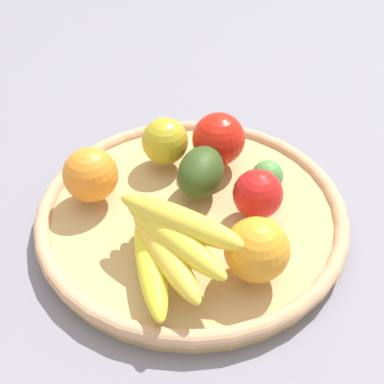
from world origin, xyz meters
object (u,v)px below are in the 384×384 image
(apple_1, at_px, (165,141))
(orange_1, at_px, (91,175))
(lime_0, at_px, (267,176))
(apple_2, at_px, (220,139))
(avocado, at_px, (201,172))
(apple_0, at_px, (258,194))
(orange_0, at_px, (257,250))
(banana_bunch, at_px, (168,243))

(apple_1, relative_size, orange_1, 0.93)
(lime_0, distance_m, orange_1, 0.24)
(apple_2, relative_size, avocado, 0.86)
(apple_0, height_order, orange_0, orange_0)
(lime_0, height_order, apple_0, apple_0)
(apple_2, height_order, avocado, apple_2)
(apple_1, bearing_deg, apple_2, -159.30)
(lime_0, xyz_separation_m, avocado, (0.09, 0.04, 0.01))
(orange_0, relative_size, avocado, 0.83)
(apple_1, bearing_deg, apple_0, 159.28)
(apple_0, bearing_deg, lime_0, -89.26)
(apple_1, distance_m, apple_0, 0.17)
(apple_0, xyz_separation_m, banana_bunch, (0.07, 0.13, 0.01))
(apple_1, relative_size, apple_2, 0.89)
(orange_0, bearing_deg, avocado, -45.57)
(apple_1, height_order, apple_0, apple_1)
(avocado, bearing_deg, apple_2, -92.30)
(lime_0, bearing_deg, apple_2, -23.03)
(orange_0, bearing_deg, banana_bunch, 16.80)
(apple_1, relative_size, orange_0, 0.92)
(banana_bunch, xyz_separation_m, apple_2, (0.01, -0.22, 0.00))
(apple_0, relative_size, apple_2, 0.84)
(lime_0, bearing_deg, banana_bunch, 68.85)
(banana_bunch, distance_m, apple_2, 0.22)
(lime_0, height_order, avocado, avocado)
(orange_1, distance_m, apple_2, 0.19)
(orange_1, distance_m, orange_0, 0.25)
(lime_0, height_order, apple_2, apple_2)
(apple_0, xyz_separation_m, orange_0, (-0.03, 0.10, 0.00))
(apple_0, distance_m, banana_bunch, 0.15)
(orange_1, height_order, orange_0, same)
(lime_0, height_order, apple_1, apple_1)
(orange_0, xyz_separation_m, avocado, (0.11, -0.11, -0.01))
(apple_1, height_order, orange_1, orange_1)
(apple_1, bearing_deg, orange_0, 139.71)
(apple_1, height_order, avocado, apple_1)
(lime_0, distance_m, apple_1, 0.16)
(lime_0, distance_m, orange_0, 0.15)
(orange_1, bearing_deg, apple_0, -166.77)
(banana_bunch, relative_size, avocado, 1.89)
(banana_bunch, bearing_deg, apple_0, -119.12)
(orange_0, distance_m, avocado, 0.16)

